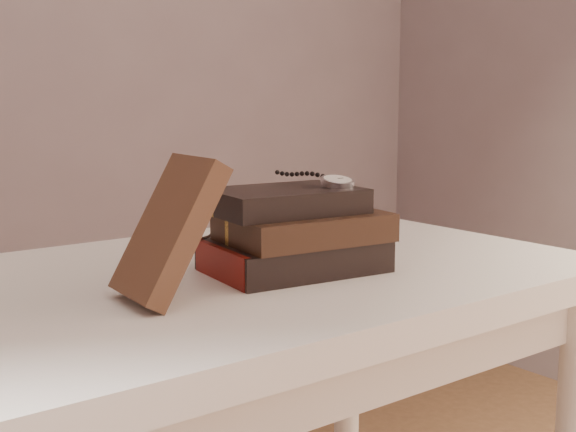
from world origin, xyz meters
TOP-DOWN VIEW (x-y plane):
  - table at (0.00, 0.35)m, footprint 1.00×0.60m
  - book_stack at (0.08, 0.30)m, footprint 0.24×0.18m
  - journal at (-0.12, 0.27)m, footprint 0.11×0.11m
  - pocket_watch at (0.14, 0.28)m, footprint 0.05×0.15m
  - eyeglasses at (0.01, 0.38)m, footprint 0.10×0.12m

SIDE VIEW (x-z plane):
  - table at x=0.00m, z-range 0.28..1.03m
  - book_stack at x=0.08m, z-range 0.75..0.86m
  - eyeglasses at x=0.01m, z-range 0.79..0.84m
  - journal at x=-0.12m, z-range 0.75..0.91m
  - pocket_watch at x=0.14m, z-range 0.86..0.88m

